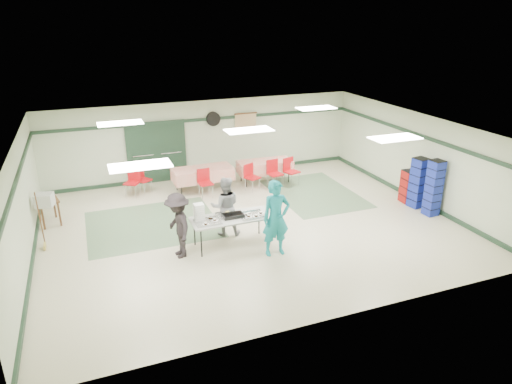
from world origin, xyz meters
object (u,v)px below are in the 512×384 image
object	(u,v)px
volunteer_dark	(178,226)
dining_table_b	(203,174)
volunteer_grey	(225,206)
printer_table	(47,202)
chair_d	(205,180)
crate_stack_blue_a	(418,183)
chair_c	(290,168)
crate_stack_red	(408,186)
office_printer	(44,200)
crate_stack_blue_b	(434,188)
chair_a	(274,171)
volunteer_teal	(276,218)
chair_loose_a	(142,177)
broom	(40,219)
serving_table	(231,219)
chair_loose_b	(133,179)
chair_b	(251,174)
dining_table_a	(265,166)

from	to	relation	value
volunteer_dark	dining_table_b	bearing A→B (deg)	152.19
volunteer_grey	printer_table	xyz separation A→B (m)	(-4.37, 2.40, -0.17)
chair_d	printer_table	world-z (taller)	chair_d
crate_stack_blue_a	chair_c	bearing A→B (deg)	131.42
crate_stack_red	office_printer	size ratio (longest dim) A/B	2.36
crate_stack_blue_b	chair_a	bearing A→B (deg)	131.66
volunteer_teal	chair_loose_a	bearing A→B (deg)	116.32
printer_table	broom	xyz separation A→B (m)	(-0.08, -1.50, 0.15)
serving_table	volunteer_dark	distance (m)	1.35
chair_loose_a	crate_stack_blue_a	bearing A→B (deg)	-65.33
chair_loose_b	printer_table	xyz separation A→B (m)	(-2.45, -1.27, 0.06)
crate_stack_red	chair_loose_a	bearing A→B (deg)	153.64
chair_b	broom	bearing A→B (deg)	172.68
dining_table_a	crate_stack_blue_a	xyz separation A→B (m)	(3.44, -3.68, 0.20)
broom	dining_table_a	bearing A→B (deg)	18.70
volunteer_teal	broom	size ratio (longest dim) A/B	1.25
chair_b	office_printer	distance (m)	6.21
dining_table_a	crate_stack_blue_b	distance (m)	5.53
chair_a	printer_table	bearing A→B (deg)	174.50
crate_stack_blue_a	printer_table	xyz separation A→B (m)	(-10.30, 2.68, -0.14)
office_printer	volunteer_dark	bearing A→B (deg)	-26.56
volunteer_teal	chair_loose_b	distance (m)	5.81
printer_table	crate_stack_red	bearing A→B (deg)	-25.13
chair_loose_b	crate_stack_blue_a	size ratio (longest dim) A/B	0.60
chair_a	chair_loose_b	size ratio (longest dim) A/B	1.01
crate_stack_red	office_printer	bearing A→B (deg)	170.57
printer_table	crate_stack_blue_b	bearing A→B (deg)	-30.55
crate_stack_blue_a	printer_table	size ratio (longest dim) A/B	1.68
volunteer_grey	office_printer	size ratio (longest dim) A/B	3.68
dining_table_b	chair_d	size ratio (longest dim) A/B	2.20
dining_table_a	chair_d	bearing A→B (deg)	-163.23
volunteer_grey	dining_table_a	xyz separation A→B (m)	(2.49, 3.40, -0.23)
volunteer_dark	office_printer	bearing A→B (deg)	-136.20
volunteer_teal	crate_stack_blue_a	xyz separation A→B (m)	(5.11, 1.15, -0.17)
chair_a	chair_b	xyz separation A→B (m)	(-0.83, -0.01, -0.03)
chair_d	chair_loose_a	xyz separation A→B (m)	(-1.82, 1.03, -0.02)
dining_table_a	chair_b	bearing A→B (deg)	-139.25
chair_loose_b	office_printer	bearing A→B (deg)	-111.30
volunteer_grey	dining_table_a	distance (m)	4.21
serving_table	chair_loose_a	xyz separation A→B (m)	(-1.59, 4.49, -0.19)
serving_table	volunteer_teal	size ratio (longest dim) A/B	1.08
dining_table_a	chair_d	distance (m)	2.36
serving_table	broom	xyz separation A→B (m)	(-4.42, 1.53, 0.06)
chair_c	chair_loose_a	world-z (taller)	chair_c
crate_stack_blue_a	chair_a	bearing A→B (deg)	137.04
dining_table_a	chair_d	xyz separation A→B (m)	(-2.29, -0.56, -0.02)
chair_a	crate_stack_blue_a	bearing A→B (deg)	-52.06
volunteer_grey	broom	size ratio (longest dim) A/B	1.06
chair_loose_b	volunteer_teal	bearing A→B (deg)	-30.01
volunteer_teal	chair_a	xyz separation A→B (m)	(1.76, 4.27, -0.36)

